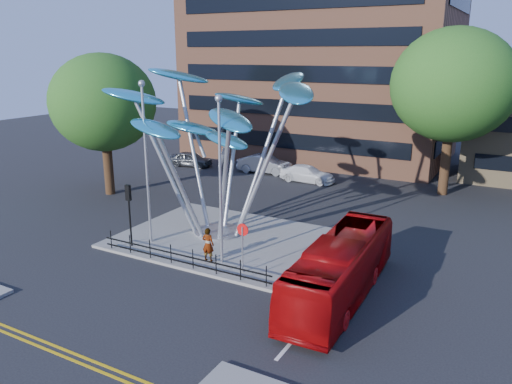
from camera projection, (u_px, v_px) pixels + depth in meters
The scene contains 18 objects.
ground at pixel (177, 286), 22.76m from camera, with size 120.00×120.00×0.00m, color black.
traffic_island at pixel (228, 239), 28.26m from camera, with size 12.00×9.00×0.15m, color slate.
double_yellow_near at pixel (73, 353), 17.70m from camera, with size 40.00×0.12×0.01m, color gold.
double_yellow_far at pixel (66, 358), 17.45m from camera, with size 40.00×0.12×0.01m, color gold.
brick_tower at pixel (324, 2), 48.46m from camera, with size 25.00×15.00×30.00m, color #935A40.
tree_right at pixel (453, 85), 35.40m from camera, with size 8.80×8.80×12.11m.
tree_left at pixel (103, 103), 35.87m from camera, with size 7.60×7.60×10.32m.
leaf_sculpture at pixel (217, 117), 27.49m from camera, with size 12.72×9.54×9.51m.
street_lamp_left at pixel (146, 149), 26.36m from camera, with size 0.36×0.36×8.80m.
street_lamp_right at pixel (220, 166), 23.68m from camera, with size 0.36×0.36×8.30m.
traffic_light_island at pixel (129, 202), 26.49m from camera, with size 0.28×0.18×3.42m.
no_entry_sign_island at pixel (243, 239), 23.46m from camera, with size 0.60×0.10×2.45m.
pedestrian_railing_front at pixel (182, 258), 24.51m from camera, with size 10.00×0.06×1.00m.
red_bus at pixel (341, 268), 21.47m from camera, with size 2.26×9.65×2.69m, color #950608.
pedestrian at pixel (208, 244), 24.96m from camera, with size 0.64×0.42×1.76m, color gray.
parked_car_left at pixel (191, 159), 46.57m from camera, with size 1.62×4.03×1.37m, color #3F4246.
parked_car_mid at pixel (265, 164), 43.90m from camera, with size 1.70×4.86×1.60m, color #929599.
parked_car_right at pixel (307, 174), 40.97m from camera, with size 1.88×4.62×1.34m, color white.
Camera 1 is at (13.18, -16.41, 10.32)m, focal length 35.00 mm.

